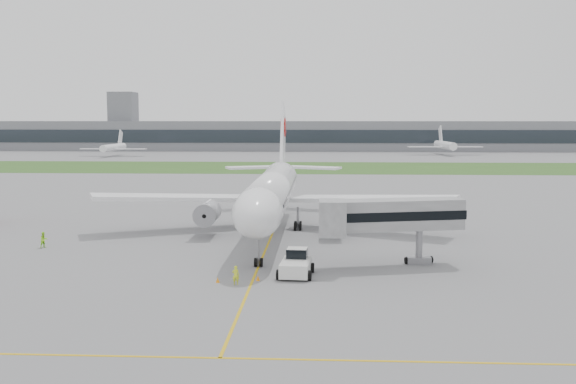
{
  "coord_description": "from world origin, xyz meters",
  "views": [
    {
      "loc": [
        6.19,
        -78.24,
        14.8
      ],
      "look_at": [
        2.13,
        2.0,
        5.69
      ],
      "focal_mm": 40.0,
      "sensor_mm": 36.0,
      "label": 1
    }
  ],
  "objects_px": {
    "jet_bridge": "(385,216)",
    "ground_crew_near": "(236,275)",
    "pushback_tug": "(296,264)",
    "airliner": "(273,190)"
  },
  "relations": [
    {
      "from": "pushback_tug",
      "to": "ground_crew_near",
      "type": "bearing_deg",
      "value": -140.09
    },
    {
      "from": "airliner",
      "to": "pushback_tug",
      "type": "distance_m",
      "value": 23.98
    },
    {
      "from": "pushback_tug",
      "to": "ground_crew_near",
      "type": "xyz_separation_m",
      "value": [
        -5.29,
        -3.84,
        -0.25
      ]
    },
    {
      "from": "jet_bridge",
      "to": "ground_crew_near",
      "type": "height_order",
      "value": "jet_bridge"
    },
    {
      "from": "airliner",
      "to": "ground_crew_near",
      "type": "distance_m",
      "value": 27.5
    },
    {
      "from": "airliner",
      "to": "jet_bridge",
      "type": "bearing_deg",
      "value": -56.41
    },
    {
      "from": "jet_bridge",
      "to": "pushback_tug",
      "type": "bearing_deg",
      "value": -168.22
    },
    {
      "from": "jet_bridge",
      "to": "ground_crew_near",
      "type": "distance_m",
      "value": 16.7
    },
    {
      "from": "airliner",
      "to": "pushback_tug",
      "type": "bearing_deg",
      "value": -80.39
    },
    {
      "from": "airliner",
      "to": "jet_bridge",
      "type": "distance_m",
      "value": 22.96
    }
  ]
}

